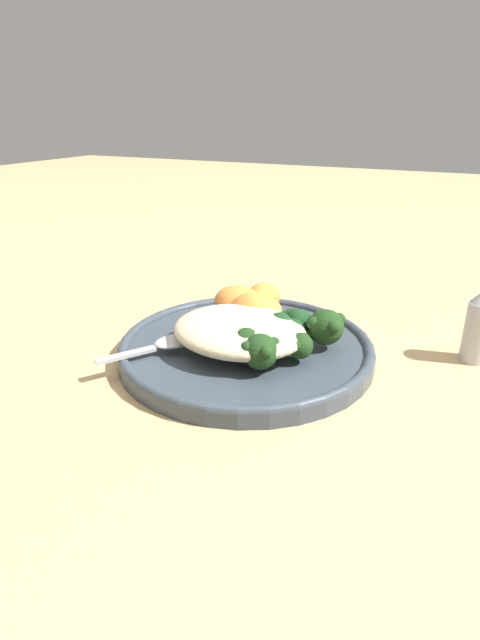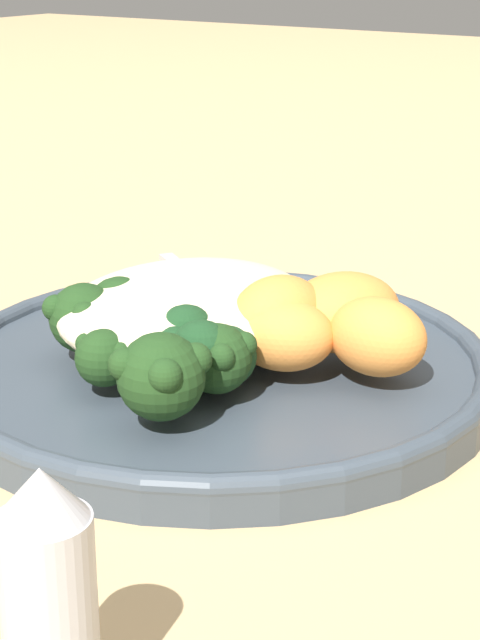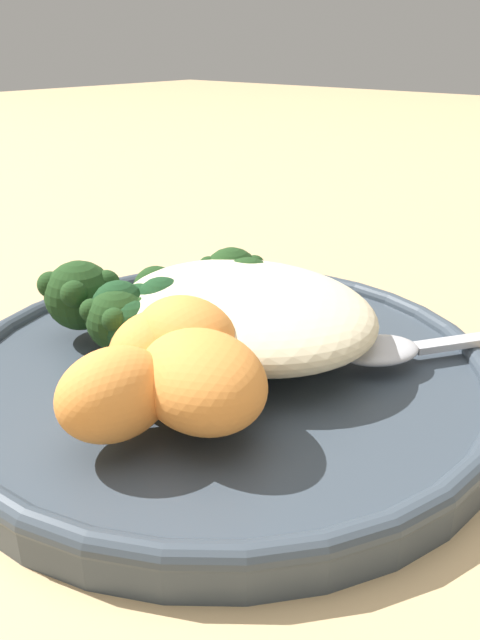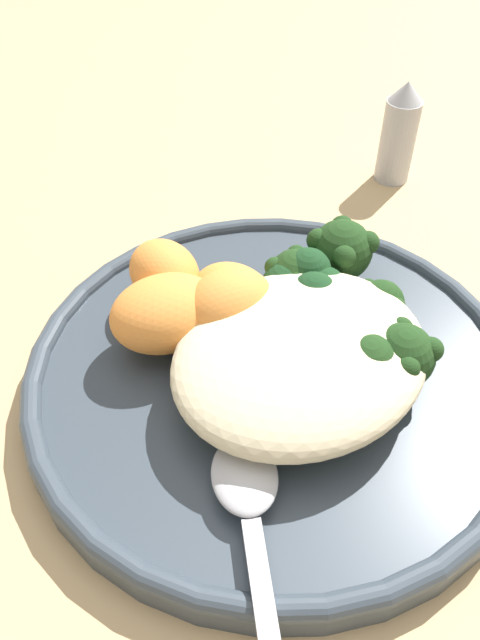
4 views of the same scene
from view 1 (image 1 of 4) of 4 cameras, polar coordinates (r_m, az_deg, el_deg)
The scene contains 17 objects.
ground_plane at distance 0.56m, azimuth 1.42°, elevation -4.97°, with size 4.00×4.00×0.00m, color tan.
plate at distance 0.57m, azimuth 0.69°, elevation -3.16°, with size 0.29×0.29×0.02m.
quinoa_mound at distance 0.54m, azimuth -0.08°, elevation -1.22°, with size 0.15×0.13×0.04m, color beige.
broccoli_stalk_0 at distance 0.56m, azimuth -1.80°, elevation -1.18°, with size 0.08×0.11×0.03m.
broccoli_stalk_1 at distance 0.54m, azimuth -0.66°, elevation -1.66°, with size 0.04×0.08×0.03m.
broccoli_stalk_2 at distance 0.52m, azimuth 0.81°, elevation -2.33°, with size 0.06×0.11×0.04m.
broccoli_stalk_3 at distance 0.51m, azimuth 2.07°, elevation -3.02°, with size 0.08×0.11×0.04m.
broccoli_stalk_4 at distance 0.54m, azimuth 4.85°, elevation -2.25°, with size 0.11×0.07×0.03m.
broccoli_stalk_5 at distance 0.56m, azimuth 8.54°, elevation -0.83°, with size 0.12×0.04×0.04m.
broccoli_stalk_6 at distance 0.57m, azimuth 5.67°, elevation -0.36°, with size 0.08×0.04×0.03m.
sweet_potato_chunk_0 at distance 0.61m, azimuth -0.19°, elevation 2.02°, with size 0.07×0.05×0.04m, color orange.
sweet_potato_chunk_1 at distance 0.58m, azimuth 1.53°, elevation 1.06°, with size 0.06×0.04×0.04m, color orange.
sweet_potato_chunk_2 at distance 0.63m, azimuth 2.68°, elevation 2.56°, with size 0.05×0.04×0.04m, color orange.
sweet_potato_chunk_3 at distance 0.59m, azimuth 2.82°, elevation 0.86°, with size 0.05×0.04×0.04m, color orange.
kale_tuft at distance 0.56m, azimuth 5.37°, elevation -0.62°, with size 0.05×0.05×0.04m.
spoon at distance 0.55m, azimuth -8.35°, elevation -2.66°, with size 0.08×0.10×0.01m.
salt_shaker at distance 0.61m, azimuth 25.59°, elevation -0.66°, with size 0.03×0.03×0.08m.
Camera 1 is at (-0.20, 0.45, 0.26)m, focal length 28.00 mm.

